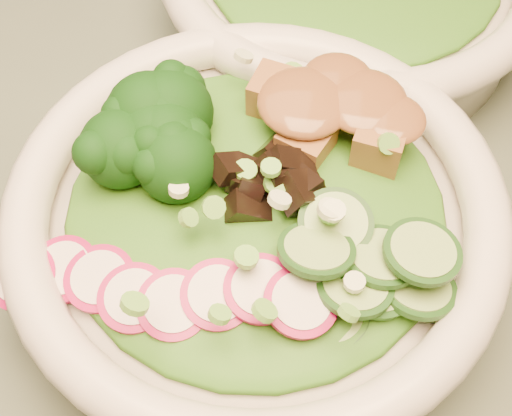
# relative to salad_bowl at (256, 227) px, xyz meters

# --- Properties ---
(salad_bowl) EXTENTS (0.31, 0.31, 0.08)m
(salad_bowl) POSITION_rel_salad_bowl_xyz_m (0.00, 0.00, 0.00)
(salad_bowl) COLOR silver
(salad_bowl) RESTS_ON dining_table
(lettuce_bed) EXTENTS (0.23, 0.23, 0.03)m
(lettuce_bed) POSITION_rel_salad_bowl_xyz_m (0.00, 0.00, 0.02)
(lettuce_bed) COLOR #185712
(lettuce_bed) RESTS_ON salad_bowl
(broccoli_florets) EXTENTS (0.10, 0.09, 0.05)m
(broccoli_florets) POSITION_rel_salad_bowl_xyz_m (-0.06, 0.03, 0.04)
(broccoli_florets) COLOR black
(broccoli_florets) RESTS_ON salad_bowl
(radish_slices) EXTENTS (0.13, 0.06, 0.02)m
(radish_slices) POSITION_rel_salad_bowl_xyz_m (-0.03, -0.07, 0.03)
(radish_slices) COLOR #A20C48
(radish_slices) RESTS_ON salad_bowl
(cucumber_slices) EXTENTS (0.09, 0.09, 0.04)m
(cucumber_slices) POSITION_rel_salad_bowl_xyz_m (0.06, -0.04, 0.04)
(cucumber_slices) COLOR #90BF6A
(cucumber_slices) RESTS_ON salad_bowl
(mushroom_heap) EXTENTS (0.09, 0.09, 0.05)m
(mushroom_heap) POSITION_rel_salad_bowl_xyz_m (0.01, 0.01, 0.04)
(mushroom_heap) COLOR black
(mushroom_heap) RESTS_ON salad_bowl
(tofu_cubes) EXTENTS (0.11, 0.08, 0.04)m
(tofu_cubes) POSITION_rel_salad_bowl_xyz_m (0.04, 0.06, 0.04)
(tofu_cubes) COLOR #945E31
(tofu_cubes) RESTS_ON salad_bowl
(peanut_sauce) EXTENTS (0.08, 0.06, 0.02)m
(peanut_sauce) POSITION_rel_salad_bowl_xyz_m (0.04, 0.06, 0.05)
(peanut_sauce) COLOR brown
(peanut_sauce) RESTS_ON tofu_cubes
(scallion_garnish) EXTENTS (0.22, 0.22, 0.03)m
(scallion_garnish) POSITION_rel_salad_bowl_xyz_m (0.00, 0.00, 0.05)
(scallion_garnish) COLOR #6CB740
(scallion_garnish) RESTS_ON salad_bowl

